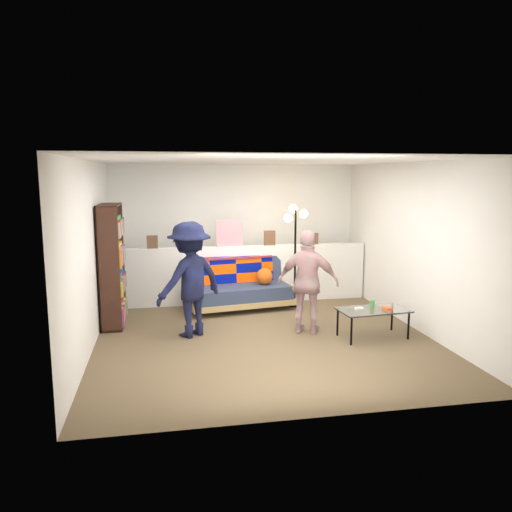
{
  "coord_description": "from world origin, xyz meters",
  "views": [
    {
      "loc": [
        -1.32,
        -6.63,
        2.22
      ],
      "look_at": [
        0.0,
        0.4,
        1.05
      ],
      "focal_mm": 35.0,
      "sensor_mm": 36.0,
      "label": 1
    }
  ],
  "objects_px": {
    "bookshelf": "(112,269)",
    "floor_lamp": "(295,235)",
    "futon_sofa": "(240,288)",
    "person_left": "(190,280)",
    "person_right": "(308,282)",
    "coffee_table": "(373,311)"
  },
  "relations": [
    {
      "from": "futon_sofa",
      "to": "coffee_table",
      "type": "bearing_deg",
      "value": -49.65
    },
    {
      "from": "futon_sofa",
      "to": "floor_lamp",
      "type": "height_order",
      "value": "floor_lamp"
    },
    {
      "from": "futon_sofa",
      "to": "floor_lamp",
      "type": "xyz_separation_m",
      "value": [
        0.94,
        0.01,
        0.87
      ]
    },
    {
      "from": "coffee_table",
      "to": "floor_lamp",
      "type": "bearing_deg",
      "value": 108.78
    },
    {
      "from": "person_left",
      "to": "futon_sofa",
      "type": "bearing_deg",
      "value": -159.17
    },
    {
      "from": "coffee_table",
      "to": "person_right",
      "type": "distance_m",
      "value": 0.97
    },
    {
      "from": "coffee_table",
      "to": "floor_lamp",
      "type": "distance_m",
      "value": 2.12
    },
    {
      "from": "floor_lamp",
      "to": "person_right",
      "type": "distance_m",
      "value": 1.57
    },
    {
      "from": "coffee_table",
      "to": "person_left",
      "type": "height_order",
      "value": "person_left"
    },
    {
      "from": "person_left",
      "to": "person_right",
      "type": "bearing_deg",
      "value": 139.4
    },
    {
      "from": "futon_sofa",
      "to": "bookshelf",
      "type": "height_order",
      "value": "bookshelf"
    },
    {
      "from": "futon_sofa",
      "to": "person_left",
      "type": "bearing_deg",
      "value": -124.91
    },
    {
      "from": "bookshelf",
      "to": "person_right",
      "type": "height_order",
      "value": "bookshelf"
    },
    {
      "from": "bookshelf",
      "to": "person_right",
      "type": "relative_size",
      "value": 1.23
    },
    {
      "from": "person_left",
      "to": "floor_lamp",
      "type": "bearing_deg",
      "value": -179.06
    },
    {
      "from": "futon_sofa",
      "to": "bookshelf",
      "type": "relative_size",
      "value": 1.02
    },
    {
      "from": "bookshelf",
      "to": "floor_lamp",
      "type": "bearing_deg",
      "value": 10.32
    },
    {
      "from": "bookshelf",
      "to": "floor_lamp",
      "type": "relative_size",
      "value": 1.04
    },
    {
      "from": "coffee_table",
      "to": "person_left",
      "type": "bearing_deg",
      "value": 167.38
    },
    {
      "from": "futon_sofa",
      "to": "person_right",
      "type": "height_order",
      "value": "person_right"
    },
    {
      "from": "futon_sofa",
      "to": "coffee_table",
      "type": "height_order",
      "value": "futon_sofa"
    },
    {
      "from": "futon_sofa",
      "to": "person_right",
      "type": "bearing_deg",
      "value": -63.38
    }
  ]
}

